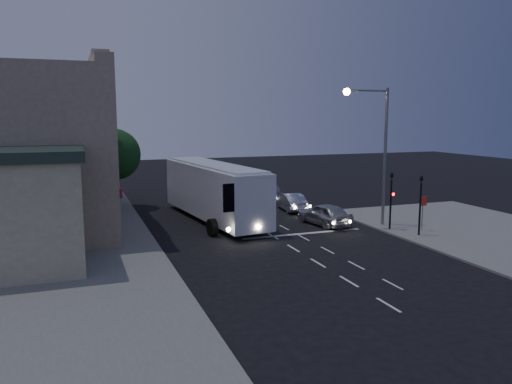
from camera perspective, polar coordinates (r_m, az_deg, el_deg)
name	(u,v)px	position (r m, az deg, el deg)	size (l,w,h in m)	color
ground	(286,244)	(28.96, 3.47, -5.97)	(120.00, 120.00, 0.00)	black
sidewalk_far	(49,231)	(34.48, -22.60, -4.15)	(12.00, 50.00, 0.12)	slate
road_markings	(284,230)	(32.40, 3.22, -4.37)	(8.00, 30.55, 0.01)	silver
tour_bus	(214,190)	(35.16, -4.87, 0.25)	(4.28, 13.41, 4.04)	white
car_suv	(325,214)	(34.04, 7.85, -2.51)	(1.79, 4.45, 1.52)	#BCBCBC
car_sedan_a	(291,202)	(39.11, 4.01, -1.12)	(1.44, 4.14, 1.36)	silver
car_sedan_b	(270,193)	(43.41, 1.59, -0.07)	(2.03, 4.99, 1.45)	#8B8DA0
car_sedan_c	(247,185)	(48.43, -1.01, 0.86)	(2.45, 5.32, 1.48)	#B0AFB2
car_extra	(225,178)	(54.02, -3.59, 1.62)	(1.50, 4.29, 1.41)	silver
traffic_signal_main	(391,194)	(32.84, 15.20, -0.20)	(0.25, 0.35, 4.10)	black
traffic_signal_side	(421,198)	(31.70, 18.29, -0.65)	(0.18, 0.15, 4.10)	black
regulatory_sign	(423,208)	(33.19, 18.55, -1.70)	(0.45, 0.12, 2.20)	slate
streetlight	(377,141)	(33.54, 13.66, 5.73)	(3.32, 0.44, 9.00)	slate
main_building	(27,151)	(33.84, -24.73, 4.23)	(10.12, 12.00, 11.00)	tan
low_building_south	(2,211)	(25.73, -27.06, -1.92)	(7.40, 5.40, 5.70)	gray
low_building_north	(46,163)	(45.89, -22.88, 3.08)	(9.40, 9.40, 6.50)	gray
street_tree	(115,152)	(40.90, -15.84, 4.39)	(4.00, 4.00, 6.20)	black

